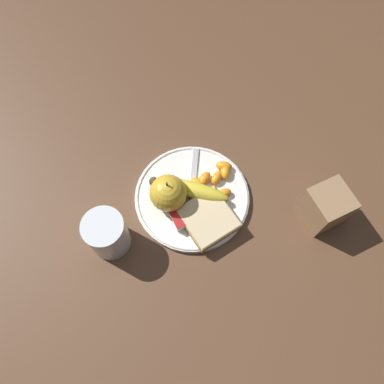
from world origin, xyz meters
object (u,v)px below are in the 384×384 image
(fork, at_px, (192,194))
(condiment_caddy, at_px, (326,207))
(plate, at_px, (192,197))
(bread_slice, at_px, (208,219))
(apple, at_px, (168,193))
(jam_packet, at_px, (181,218))
(banana, at_px, (187,190))
(juice_glass, at_px, (107,234))

(fork, xyz_separation_m, condiment_caddy, (0.15, 0.22, 0.03))
(plate, bearing_deg, fork, 162.77)
(bread_slice, distance_m, fork, 0.07)
(fork, bearing_deg, apple, -67.84)
(apple, xyz_separation_m, fork, (0.01, 0.05, -0.04))
(apple, relative_size, fork, 0.50)
(fork, height_order, jam_packet, jam_packet)
(fork, distance_m, jam_packet, 0.06)
(apple, bearing_deg, condiment_caddy, 59.61)
(banana, bearing_deg, jam_packet, -37.47)
(juice_glass, height_order, jam_packet, juice_glass)
(juice_glass, distance_m, banana, 0.18)
(condiment_caddy, bearing_deg, fork, -124.29)
(plate, xyz_separation_m, banana, (-0.01, -0.01, 0.02))
(banana, bearing_deg, fork, 59.10)
(banana, distance_m, jam_packet, 0.06)
(plate, relative_size, apple, 2.84)
(banana, xyz_separation_m, fork, (0.00, 0.01, -0.02))
(plate, bearing_deg, apple, -103.21)
(juice_glass, xyz_separation_m, banana, (-0.02, 0.18, -0.01))
(plate, distance_m, fork, 0.01)
(apple, bearing_deg, jam_packet, 4.61)
(plate, relative_size, juice_glass, 2.54)
(juice_glass, distance_m, fork, 0.19)
(bread_slice, height_order, jam_packet, same)
(fork, bearing_deg, plate, 13.46)
(bread_slice, xyz_separation_m, fork, (-0.07, -0.00, -0.01))
(plate, xyz_separation_m, fork, (-0.00, 0.00, 0.01))
(juice_glass, bearing_deg, bread_slice, 76.09)
(plate, relative_size, fork, 1.43)
(fork, bearing_deg, condiment_caddy, 86.41)
(fork, distance_m, condiment_caddy, 0.27)
(fork, xyz_separation_m, jam_packet, (0.04, -0.04, 0.01))
(jam_packet, bearing_deg, banana, 142.53)
(plate, height_order, juice_glass, juice_glass)
(apple, relative_size, banana, 0.58)
(apple, distance_m, jam_packet, 0.06)
(bread_slice, bearing_deg, fork, -176.52)
(bread_slice, relative_size, fork, 0.67)
(bread_slice, distance_m, condiment_caddy, 0.23)
(banana, relative_size, jam_packet, 3.37)
(banana, bearing_deg, bread_slice, 9.55)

